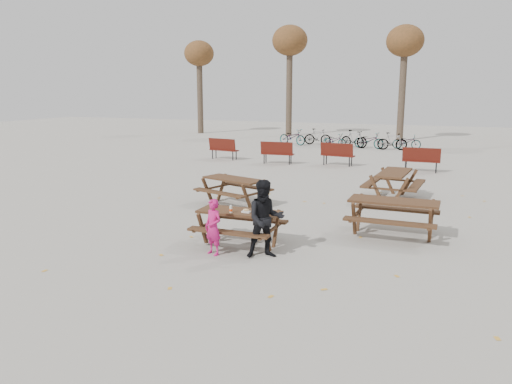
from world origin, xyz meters
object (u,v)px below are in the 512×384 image
(soda_bottle, at_px, (231,209))
(picnic_table_north, at_px, (234,192))
(child, at_px, (213,227))
(picnic_table_far, at_px, (394,186))
(main_picnic_table, at_px, (239,219))
(adult, at_px, (265,219))
(picnic_table_east, at_px, (393,218))
(food_tray, at_px, (246,212))

(soda_bottle, distance_m, picnic_table_north, 4.07)
(soda_bottle, distance_m, child, 0.64)
(child, height_order, picnic_table_far, child)
(picnic_table_north, bearing_deg, main_picnic_table, -45.90)
(soda_bottle, bearing_deg, adult, -19.74)
(soda_bottle, xyz_separation_m, picnic_table_east, (3.15, 2.13, -0.42))
(child, relative_size, picnic_table_east, 0.59)
(picnic_table_east, height_order, picnic_table_far, picnic_table_far)
(adult, xyz_separation_m, picnic_table_east, (2.25, 2.46, -0.37))
(picnic_table_north, bearing_deg, picnic_table_east, -0.11)
(soda_bottle, relative_size, adult, 0.11)
(soda_bottle, bearing_deg, picnic_table_east, 34.04)
(food_tray, height_order, picnic_table_east, picnic_table_east)
(picnic_table_east, bearing_deg, adult, -131.43)
(soda_bottle, xyz_separation_m, picnic_table_far, (2.73, 6.21, -0.41))
(adult, height_order, picnic_table_north, adult)
(child, distance_m, picnic_table_far, 7.36)
(main_picnic_table, relative_size, soda_bottle, 10.59)
(main_picnic_table, bearing_deg, soda_bottle, -114.03)
(soda_bottle, distance_m, adult, 0.96)
(food_tray, height_order, adult, adult)
(picnic_table_north, height_order, picnic_table_far, picnic_table_far)
(soda_bottle, relative_size, picnic_table_north, 0.09)
(picnic_table_east, bearing_deg, picnic_table_north, 162.51)
(main_picnic_table, height_order, adult, adult)
(food_tray, relative_size, soda_bottle, 1.06)
(child, relative_size, adult, 0.73)
(picnic_table_north, distance_m, picnic_table_far, 4.98)
(food_tray, distance_m, picnic_table_far, 6.56)
(picnic_table_far, bearing_deg, soda_bottle, 160.52)
(picnic_table_east, bearing_deg, child, -139.82)
(picnic_table_east, bearing_deg, soda_bottle, -144.92)
(picnic_table_north, relative_size, picnic_table_far, 0.92)
(soda_bottle, bearing_deg, main_picnic_table, 65.97)
(picnic_table_far, bearing_deg, adult, 168.66)
(picnic_table_east, distance_m, picnic_table_far, 4.11)
(child, distance_m, picnic_table_east, 4.27)
(child, height_order, adult, adult)
(main_picnic_table, height_order, soda_bottle, soda_bottle)
(main_picnic_table, distance_m, food_tray, 0.30)
(child, bearing_deg, adult, 34.69)
(picnic_table_east, height_order, picnic_table_north, picnic_table_east)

